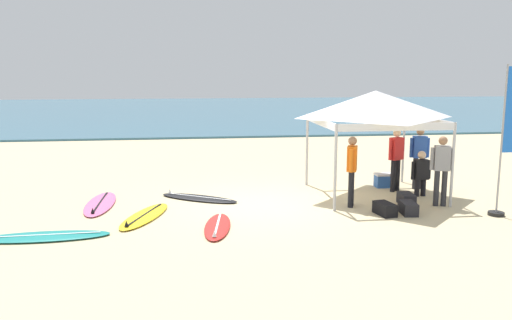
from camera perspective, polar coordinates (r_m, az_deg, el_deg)
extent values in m
plane|color=beige|center=(12.98, 1.25, -4.85)|extent=(80.00, 80.00, 0.00)
cube|color=#386B84|center=(43.52, -5.06, 5.40)|extent=(80.00, 36.00, 0.10)
cylinder|color=#B7B7BC|center=(12.32, 8.60, -0.87)|extent=(0.07, 0.07, 2.05)
cylinder|color=#B7B7BC|center=(13.41, 20.56, -0.53)|extent=(0.07, 0.07, 2.05)
cylinder|color=#B7B7BC|center=(15.08, 5.55, 1.12)|extent=(0.07, 0.07, 2.05)
cylinder|color=#B7B7BC|center=(15.98, 15.71, 1.28)|extent=(0.07, 0.07, 2.05)
cube|color=white|center=(12.66, 15.02, 3.47)|extent=(2.89, 0.03, 0.18)
cube|color=white|center=(15.36, 10.89, 4.66)|extent=(2.89, 0.03, 0.18)
cube|color=white|center=(13.57, 7.00, 4.12)|extent=(0.03, 2.89, 0.18)
cube|color=white|center=(14.57, 18.11, 4.09)|extent=(0.03, 2.89, 0.18)
pyramid|color=white|center=(13.97, 12.82, 5.92)|extent=(3.01, 3.01, 0.70)
ellipsoid|color=pink|center=(13.49, -16.53, -4.55)|extent=(0.70, 2.46, 0.07)
cube|color=black|center=(13.48, -16.54, -4.39)|extent=(0.07, 2.09, 0.01)
cone|color=black|center=(12.51, -17.31, -5.25)|extent=(0.09, 0.09, 0.12)
ellipsoid|color=#19847F|center=(11.25, -22.09, -7.70)|extent=(2.58, 0.78, 0.07)
cube|color=white|center=(11.23, -22.10, -7.51)|extent=(2.18, 0.12, 0.01)
ellipsoid|color=red|center=(11.12, -4.20, -7.18)|extent=(0.79, 2.01, 0.07)
cube|color=white|center=(11.11, -4.20, -6.99)|extent=(0.27, 1.66, 0.01)
cone|color=white|center=(10.33, -4.55, -7.97)|extent=(0.09, 0.09, 0.12)
ellipsoid|color=yellow|center=(12.12, -11.98, -5.96)|extent=(1.33, 2.35, 0.07)
cube|color=black|center=(12.11, -11.98, -5.78)|extent=(0.67, 1.84, 0.01)
cone|color=black|center=(11.28, -13.88, -6.71)|extent=(0.09, 0.09, 0.12)
ellipsoid|color=black|center=(13.57, -6.20, -4.12)|extent=(2.15, 1.65, 0.07)
cube|color=white|center=(13.56, -6.21, -3.96)|extent=(1.59, 1.01, 0.01)
cone|color=white|center=(14.01, -9.35, -3.35)|extent=(0.09, 0.09, 0.12)
cylinder|color=#2D2D33|center=(13.54, 19.73, -2.90)|extent=(0.13, 0.13, 0.88)
cylinder|color=#2D2D33|center=(13.50, 18.99, -2.90)|extent=(0.13, 0.13, 0.88)
cube|color=gray|center=(13.39, 19.54, 0.19)|extent=(0.40, 0.30, 0.60)
sphere|color=#9E7051|center=(13.33, 19.64, 1.99)|extent=(0.21, 0.21, 0.21)
cylinder|color=gray|center=(13.44, 20.49, 0.09)|extent=(0.09, 0.09, 0.54)
cylinder|color=gray|center=(13.34, 18.57, 0.13)|extent=(0.09, 0.09, 0.54)
cylinder|color=black|center=(12.82, 10.25, -3.17)|extent=(0.13, 0.13, 0.88)
cylinder|color=black|center=(13.00, 10.31, -3.00)|extent=(0.13, 0.13, 0.88)
cube|color=orange|center=(12.77, 10.38, 0.16)|extent=(0.34, 0.42, 0.60)
sphere|color=#9E7051|center=(12.71, 10.44, 2.05)|extent=(0.21, 0.21, 0.21)
cylinder|color=orange|center=(12.55, 10.29, -0.10)|extent=(0.09, 0.09, 0.54)
cylinder|color=orange|center=(13.00, 10.46, 0.23)|extent=(0.09, 0.09, 0.54)
cylinder|color=#2D2D33|center=(15.31, 17.52, -1.38)|extent=(0.13, 0.13, 0.88)
cylinder|color=#2D2D33|center=(15.26, 16.88, -1.39)|extent=(0.13, 0.13, 0.88)
cube|color=#2851B2|center=(15.17, 17.34, 1.36)|extent=(0.38, 0.26, 0.60)
sphere|color=#9E7051|center=(15.11, 17.42, 2.96)|extent=(0.21, 0.21, 0.21)
cylinder|color=#2851B2|center=(15.24, 18.15, 1.28)|extent=(0.09, 0.09, 0.54)
cylinder|color=#2851B2|center=(15.10, 16.50, 1.29)|extent=(0.09, 0.09, 0.54)
cylinder|color=black|center=(14.86, 15.10, -1.59)|extent=(0.13, 0.13, 0.88)
cylinder|color=black|center=(14.72, 14.64, -1.67)|extent=(0.13, 0.13, 0.88)
cube|color=red|center=(14.67, 14.99, 1.20)|extent=(0.42, 0.36, 0.60)
sphere|color=beige|center=(14.61, 15.07, 2.85)|extent=(0.21, 0.21, 0.21)
cylinder|color=red|center=(14.84, 15.58, 1.20)|extent=(0.09, 0.09, 0.54)
cylinder|color=red|center=(14.50, 14.39, 1.06)|extent=(0.09, 0.09, 0.54)
cylinder|color=black|center=(14.49, 17.69, -2.86)|extent=(0.13, 0.13, 0.45)
cylinder|color=black|center=(14.41, 17.07, -2.90)|extent=(0.13, 0.13, 0.45)
cube|color=black|center=(14.36, 17.48, -0.99)|extent=(0.37, 0.24, 0.52)
sphere|color=beige|center=(14.29, 17.55, 0.52)|extent=(0.21, 0.21, 0.21)
cylinder|color=black|center=(14.47, 18.27, -1.03)|extent=(0.09, 0.09, 0.47)
cylinder|color=black|center=(14.25, 16.66, -1.11)|extent=(0.09, 0.09, 0.47)
cylinder|color=#99999E|center=(12.91, 25.11, 1.83)|extent=(0.04, 0.04, 3.40)
cylinder|color=black|center=(13.21, 24.60, -5.31)|extent=(0.36, 0.36, 0.08)
cube|color=black|center=(12.40, 13.81, -5.17)|extent=(0.42, 0.65, 0.28)
cube|color=#232328|center=(12.61, 16.17, -5.03)|extent=(0.38, 0.63, 0.28)
cube|color=#232328|center=(13.45, 16.00, -4.10)|extent=(0.38, 0.63, 0.28)
cube|color=#2D60B7|center=(15.30, 13.69, -2.24)|extent=(0.48, 0.34, 0.34)
cube|color=white|center=(15.27, 13.72, -1.52)|extent=(0.50, 0.36, 0.05)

